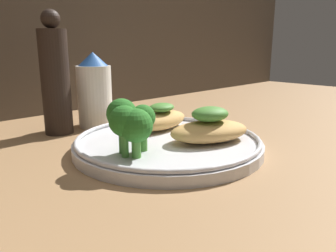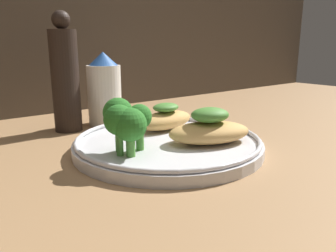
# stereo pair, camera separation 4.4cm
# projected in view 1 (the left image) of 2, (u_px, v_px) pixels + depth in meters

# --- Properties ---
(ground_plane) EXTENTS (1.80, 1.80, 0.01)m
(ground_plane) POSITION_uv_depth(u_px,v_px,m) (168.00, 153.00, 0.45)
(ground_plane) COLOR #936D47
(plate) EXTENTS (0.26, 0.26, 0.02)m
(plate) POSITION_uv_depth(u_px,v_px,m) (168.00, 143.00, 0.45)
(plate) COLOR silver
(plate) RESTS_ON ground_plane
(grilled_meat_front) EXTENTS (0.13, 0.10, 0.05)m
(grilled_meat_front) POSITION_uv_depth(u_px,v_px,m) (210.00, 128.00, 0.44)
(grilled_meat_front) COLOR tan
(grilled_meat_front) RESTS_ON plate
(grilled_meat_middle) EXTENTS (0.11, 0.06, 0.04)m
(grilled_meat_middle) POSITION_uv_depth(u_px,v_px,m) (162.00, 119.00, 0.50)
(grilled_meat_middle) COLOR tan
(grilled_meat_middle) RESTS_ON plate
(broccoli_bunch) EXTENTS (0.06, 0.06, 0.07)m
(broccoli_bunch) POSITION_uv_depth(u_px,v_px,m) (131.00, 121.00, 0.38)
(broccoli_bunch) COLOR #4C8E38
(broccoli_bunch) RESTS_ON plate
(sauce_bottle) EXTENTS (0.06, 0.06, 0.13)m
(sauce_bottle) POSITION_uv_depth(u_px,v_px,m) (95.00, 91.00, 0.57)
(sauce_bottle) COLOR white
(sauce_bottle) RESTS_ON ground_plane
(pepper_grinder) EXTENTS (0.04, 0.04, 0.19)m
(pepper_grinder) POSITION_uv_depth(u_px,v_px,m) (55.00, 79.00, 0.52)
(pepper_grinder) COLOR black
(pepper_grinder) RESTS_ON ground_plane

